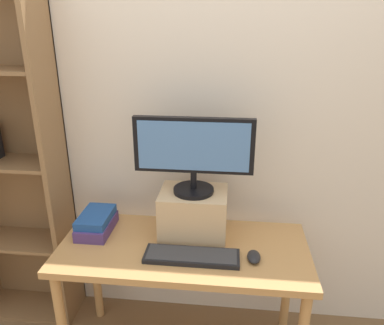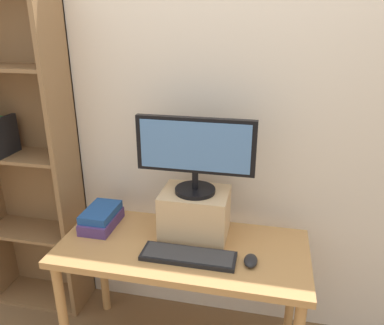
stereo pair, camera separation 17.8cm
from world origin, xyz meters
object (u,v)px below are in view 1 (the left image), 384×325
(riser_box, at_px, (194,213))
(computer_monitor, at_px, (194,151))
(computer_mouse, at_px, (254,257))
(keyboard, at_px, (192,256))
(book_stack, at_px, (96,223))
(desk, at_px, (183,261))
(bookshelf_unit, at_px, (5,159))

(riser_box, distance_m, computer_monitor, 0.35)
(computer_mouse, bearing_deg, keyboard, -176.46)
(riser_box, height_order, computer_monitor, computer_monitor)
(riser_box, bearing_deg, book_stack, -176.69)
(riser_box, xyz_separation_m, computer_monitor, (0.00, -0.00, 0.35))
(computer_mouse, bearing_deg, desk, 166.81)
(desk, xyz_separation_m, keyboard, (0.05, -0.10, 0.11))
(riser_box, relative_size, computer_mouse, 3.33)
(bookshelf_unit, distance_m, computer_mouse, 1.50)
(keyboard, bearing_deg, computer_monitor, 93.88)
(riser_box, bearing_deg, computer_mouse, -33.55)
(bookshelf_unit, distance_m, book_stack, 0.67)
(keyboard, relative_size, computer_mouse, 4.41)
(desk, height_order, book_stack, book_stack)
(computer_mouse, distance_m, book_stack, 0.85)
(riser_box, bearing_deg, bookshelf_unit, 172.04)
(computer_monitor, xyz_separation_m, book_stack, (-0.52, -0.03, -0.42))
(computer_monitor, relative_size, keyboard, 1.30)
(riser_box, xyz_separation_m, keyboard, (0.02, -0.22, -0.11))
(bookshelf_unit, relative_size, book_stack, 7.75)
(desk, xyz_separation_m, computer_monitor, (0.04, 0.12, 0.56))
(riser_box, height_order, computer_mouse, riser_box)
(keyboard, bearing_deg, bookshelf_unit, 161.37)
(riser_box, distance_m, computer_mouse, 0.39)
(bookshelf_unit, bearing_deg, riser_box, -7.96)
(computer_monitor, height_order, computer_mouse, computer_monitor)
(desk, relative_size, book_stack, 4.76)
(keyboard, distance_m, computer_mouse, 0.30)
(riser_box, relative_size, book_stack, 1.30)
(computer_mouse, relative_size, book_stack, 0.39)
(computer_mouse, xyz_separation_m, book_stack, (-0.84, 0.18, 0.03))
(computer_monitor, distance_m, computer_mouse, 0.59)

